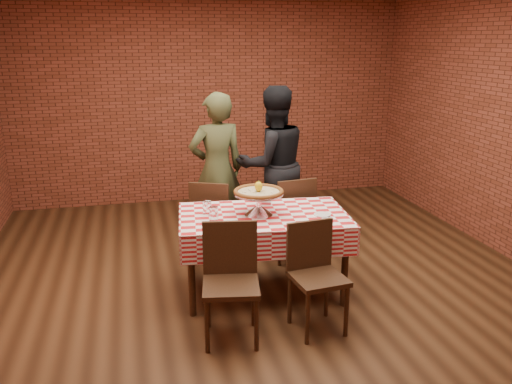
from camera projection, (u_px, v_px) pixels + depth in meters
ground at (262, 286)px, 5.08m from camera, size 6.00×6.00×0.00m
back_wall at (210, 99)px, 7.47m from camera, size 5.50×0.00×5.50m
table at (263, 254)px, 4.87m from camera, size 1.56×1.03×0.75m
tablecloth at (263, 228)px, 4.80m from camera, size 1.60×1.07×0.26m
pizza_stand at (259, 204)px, 4.73m from camera, size 0.46×0.46×0.20m
pizza at (259, 192)px, 4.70m from camera, size 0.46×0.46×0.03m
lemon at (259, 187)px, 4.69m from camera, size 0.07×0.07×0.09m
water_glass_left at (214, 214)px, 4.59m from camera, size 0.08×0.08×0.12m
water_glass_right at (207, 208)px, 4.75m from camera, size 0.08×0.08×0.12m
side_plate at (322, 215)px, 4.74m from camera, size 0.17×0.17×0.01m
sweetener_packet_a at (327, 217)px, 4.68m from camera, size 0.06×0.06×0.00m
sweetener_packet_b at (331, 217)px, 4.67m from camera, size 0.06×0.05×0.00m
condiment_caddy at (266, 197)px, 5.03m from camera, size 0.12×0.10×0.14m
chair_near_left at (231, 286)px, 4.07m from camera, size 0.49×0.49×0.91m
chair_near_right at (318, 280)px, 4.20m from camera, size 0.44×0.44×0.88m
chair_far_left at (214, 219)px, 5.58m from camera, size 0.54×0.54×0.89m
chair_far_right at (289, 217)px, 5.64m from camera, size 0.48×0.48×0.91m
diner_olive at (217, 170)px, 5.93m from camera, size 0.68×0.50×1.72m
diner_black at (273, 164)px, 6.07m from camera, size 0.95×0.79×1.78m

